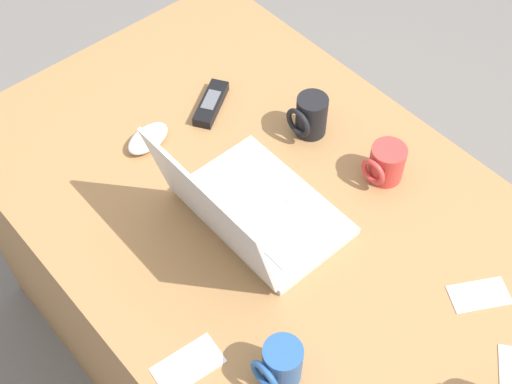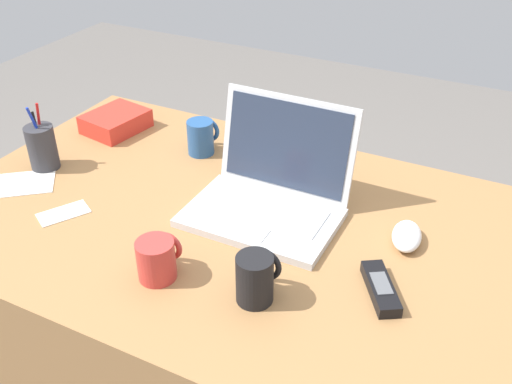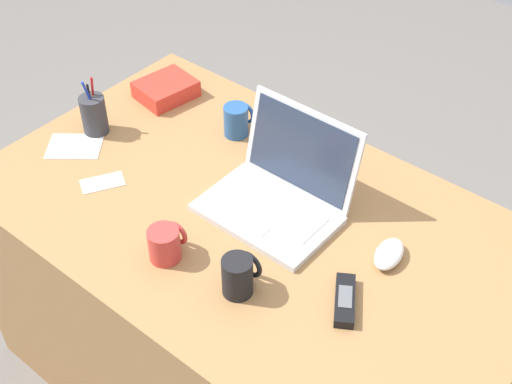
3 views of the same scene
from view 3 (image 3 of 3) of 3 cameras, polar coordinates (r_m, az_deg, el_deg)
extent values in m
plane|color=slate|center=(2.39, -0.22, -14.93)|extent=(6.00, 6.00, 0.00)
cube|color=#9E7042|center=(2.09, -0.24, -9.29)|extent=(1.45, 0.88, 0.75)
cube|color=silver|center=(1.80, 0.87, -1.78)|extent=(0.34, 0.22, 0.02)
cube|color=silver|center=(1.81, 1.28, -1.20)|extent=(0.28, 0.11, 0.00)
cube|color=silver|center=(1.76, -0.54, -2.74)|extent=(0.10, 0.05, 0.00)
cube|color=silver|center=(1.81, 3.73, 3.40)|extent=(0.33, 0.06, 0.23)
cube|color=#283347|center=(1.80, 3.64, 3.36)|extent=(0.30, 0.05, 0.20)
ellipsoid|color=white|center=(1.72, 10.70, -4.94)|extent=(0.08, 0.12, 0.04)
cylinder|color=#26518C|center=(2.05, -1.63, 5.78)|extent=(0.07, 0.07, 0.09)
torus|color=#26518C|center=(2.07, -0.87, 6.41)|extent=(0.07, 0.01, 0.07)
cylinder|color=black|center=(1.60, -1.52, -6.83)|extent=(0.07, 0.07, 0.10)
torus|color=black|center=(1.62, -0.54, -5.86)|extent=(0.07, 0.01, 0.07)
cylinder|color=#C63833|center=(1.69, -7.43, -4.23)|extent=(0.08, 0.08, 0.09)
torus|color=#C63833|center=(1.71, -6.38, -3.31)|extent=(0.06, 0.01, 0.06)
cube|color=black|center=(1.62, 7.19, -8.68)|extent=(0.11, 0.14, 0.02)
cube|color=#595B60|center=(1.61, 7.23, -8.39)|extent=(0.06, 0.07, 0.00)
cylinder|color=#333338|center=(2.10, -12.96, 6.09)|extent=(0.07, 0.07, 0.12)
cylinder|color=#1933B2|center=(2.08, -13.11, 6.98)|extent=(0.02, 0.04, 0.15)
cylinder|color=black|center=(2.08, -13.16, 6.78)|extent=(0.03, 0.02, 0.13)
cylinder|color=red|center=(2.09, -13.00, 7.25)|extent=(0.02, 0.01, 0.15)
cube|color=red|center=(2.24, -7.30, 8.24)|extent=(0.16, 0.19, 0.05)
cube|color=white|center=(2.09, -14.45, 3.60)|extent=(0.19, 0.19, 0.00)
cube|color=white|center=(1.95, -12.30, 0.75)|extent=(0.11, 0.13, 0.00)
cube|color=white|center=(2.09, 3.08, 4.93)|extent=(0.08, 0.13, 0.00)
camera|label=1|loc=(2.15, -3.18, 39.85)|focal=48.26mm
camera|label=2|loc=(0.57, -24.83, -19.17)|focal=41.23mm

